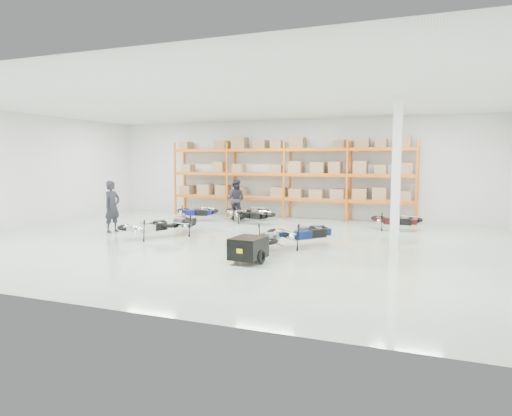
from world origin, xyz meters
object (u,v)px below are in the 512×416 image
at_px(moto_silver_left, 147,223).
at_px(moto_back_b, 246,209).
at_px(moto_back_c, 253,212).
at_px(person_left, 112,207).
at_px(moto_black_far_left, 182,220).
at_px(moto_back_a, 196,209).
at_px(moto_back_d, 396,217).
at_px(trailer, 248,248).
at_px(moto_blue_centre, 303,228).
at_px(moto_touring_right, 269,234).
at_px(person_back, 236,199).

relative_size(moto_silver_left, moto_back_b, 1.00).
xyz_separation_m(moto_back_c, person_left, (-4.04, -3.92, 0.45)).
bearing_deg(moto_black_far_left, moto_back_a, -78.33).
bearing_deg(moto_back_d, moto_black_far_left, 119.64).
distance_m(moto_back_b, person_left, 5.81).
xyz_separation_m(moto_silver_left, trailer, (4.61, -2.22, -0.12)).
xyz_separation_m(moto_blue_centre, person_left, (-7.32, 0.23, 0.38)).
relative_size(moto_blue_centre, moto_black_far_left, 1.08).
xyz_separation_m(moto_touring_right, moto_back_d, (3.13, 5.52, -0.01)).
relative_size(trailer, moto_back_b, 0.96).
height_order(moto_back_b, moto_back_d, moto_back_b).
bearing_deg(trailer, person_left, 161.10).
height_order(moto_blue_centre, moto_back_c, moto_blue_centre).
bearing_deg(person_left, moto_black_far_left, -71.37).
bearing_deg(moto_back_b, person_left, 132.76).
bearing_deg(trailer, moto_back_b, 117.70).
bearing_deg(trailer, person_back, 120.79).
relative_size(moto_blue_centre, moto_back_c, 1.14).
distance_m(moto_touring_right, person_left, 6.75).
xyz_separation_m(moto_touring_right, moto_back_a, (-5.30, 5.29, -0.00)).
height_order(moto_silver_left, moto_touring_right, moto_silver_left).
bearing_deg(moto_silver_left, moto_blue_centre, -155.10).
bearing_deg(moto_black_far_left, moto_back_c, -121.44).
distance_m(moto_blue_centre, moto_back_b, 6.27).
relative_size(moto_touring_right, moto_back_a, 1.01).
xyz_separation_m(moto_touring_right, trailer, (0.00, -1.60, -0.11)).
xyz_separation_m(moto_black_far_left, moto_back_a, (-1.33, 3.48, -0.03)).
height_order(moto_black_far_left, person_back, person_back).
bearing_deg(moto_black_far_left, person_back, -100.69).
bearing_deg(moto_back_d, moto_back_c, 94.87).
xyz_separation_m(moto_black_far_left, person_left, (-2.64, -0.49, 0.42)).
distance_m(moto_black_far_left, moto_back_d, 8.01).
height_order(moto_back_d, person_back, person_back).
height_order(moto_touring_right, moto_back_b, moto_back_b).
relative_size(moto_blue_centre, moto_touring_right, 1.12).
bearing_deg(moto_silver_left, person_back, -77.60).
height_order(moto_touring_right, person_back, person_back).
relative_size(moto_black_far_left, moto_back_c, 1.06).
height_order(moto_black_far_left, person_left, person_left).
bearing_deg(moto_back_a, trailer, -150.80).
distance_m(moto_blue_centre, person_back, 6.97).
relative_size(moto_black_far_left, moto_back_d, 1.06).
bearing_deg(person_left, moto_silver_left, -101.15).
distance_m(moto_black_far_left, person_left, 2.72).
bearing_deg(moto_back_c, trailer, -141.71).
bearing_deg(moto_back_a, person_left, 153.41).
bearing_deg(moto_back_c, person_back, 67.20).
distance_m(moto_black_far_left, moto_touring_right, 4.36).
bearing_deg(moto_blue_centre, moto_back_c, -11.39).
distance_m(moto_silver_left, person_back, 5.78).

